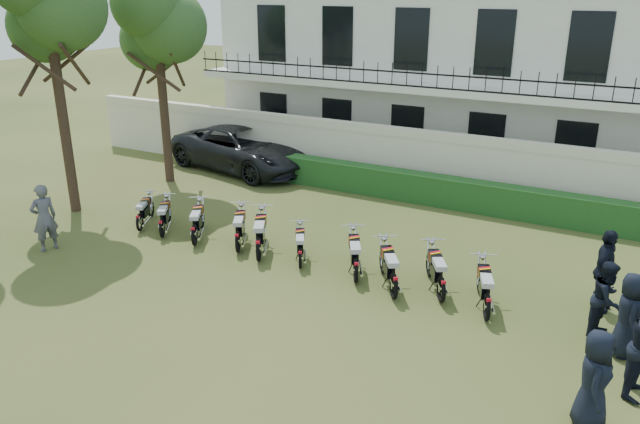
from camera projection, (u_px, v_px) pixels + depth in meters
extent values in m
plane|color=#38471C|center=(314.00, 285.00, 15.38)|extent=(100.00, 100.00, 0.00)
cube|color=beige|center=(426.00, 167.00, 21.63)|extent=(30.00, 0.30, 2.00)
cube|color=beige|center=(428.00, 135.00, 21.23)|extent=(30.00, 0.35, 0.30)
cube|color=#19471B|center=(445.00, 192.00, 20.69)|extent=(18.00, 0.60, 1.00)
cube|color=white|center=(478.00, 74.00, 25.72)|extent=(20.00, 8.00, 7.00)
cube|color=white|center=(442.00, 90.00, 21.84)|extent=(20.00, 1.40, 0.25)
cube|color=black|center=(437.00, 75.00, 21.10)|extent=(20.00, 0.05, 0.05)
cube|color=black|center=(437.00, 88.00, 21.25)|extent=(20.00, 0.05, 0.05)
cube|color=black|center=(274.00, 119.00, 26.45)|extent=(1.30, 0.12, 2.20)
cube|color=black|center=(272.00, 33.00, 25.25)|extent=(1.30, 0.12, 2.20)
cube|color=black|center=(337.00, 126.00, 25.11)|extent=(1.30, 0.12, 2.20)
cube|color=black|center=(338.00, 36.00, 23.90)|extent=(1.30, 0.12, 2.20)
cube|color=black|center=(407.00, 134.00, 23.76)|extent=(1.30, 0.12, 2.20)
cube|color=black|center=(412.00, 39.00, 22.56)|extent=(1.30, 0.12, 2.20)
cube|color=black|center=(485.00, 143.00, 22.42)|extent=(1.30, 0.12, 2.20)
cube|color=black|center=(495.00, 43.00, 21.21)|extent=(1.30, 0.12, 2.20)
cube|color=black|center=(574.00, 153.00, 21.07)|extent=(1.30, 0.12, 2.20)
cube|color=black|center=(589.00, 47.00, 19.86)|extent=(1.30, 0.12, 2.20)
cylinder|color=#473323|center=(63.00, 121.00, 19.44)|extent=(0.32, 0.32, 5.95)
sphere|color=#275622|center=(62.00, 6.00, 18.25)|extent=(2.60, 2.60, 2.60)
sphere|color=#275622|center=(45.00, 26.00, 18.99)|extent=(2.20, 2.20, 2.20)
cylinder|color=#473323|center=(164.00, 112.00, 22.63)|extent=(0.32, 0.32, 5.25)
sphere|color=#275622|center=(170.00, 26.00, 21.58)|extent=(2.60, 2.60, 2.60)
sphere|color=#275622|center=(151.00, 40.00, 22.30)|extent=(2.20, 2.20, 2.20)
sphere|color=#275622|center=(147.00, 3.00, 20.88)|extent=(2.40, 2.40, 2.40)
torus|color=black|center=(134.00, 230.00, 18.08)|extent=(0.32, 0.53, 0.55)
torus|color=black|center=(146.00, 216.00, 19.17)|extent=(0.32, 0.53, 0.55)
cube|color=black|center=(139.00, 219.00, 18.54)|extent=(0.37, 0.51, 0.27)
cube|color=black|center=(140.00, 209.00, 18.65)|extent=(0.39, 0.47, 0.20)
cube|color=red|center=(140.00, 209.00, 18.64)|extent=(0.22, 0.23, 0.21)
cube|color=#FAAF0D|center=(140.00, 210.00, 18.59)|extent=(0.20, 0.21, 0.21)
cube|color=#B2B2B2|center=(135.00, 213.00, 18.21)|extent=(0.41, 0.54, 0.11)
cylinder|color=silver|center=(142.00, 198.00, 18.82)|extent=(0.49, 0.27, 0.03)
torus|color=black|center=(158.00, 237.00, 17.56)|extent=(0.39, 0.53, 0.58)
torus|color=black|center=(165.00, 221.00, 18.72)|extent=(0.39, 0.53, 0.58)
cube|color=black|center=(161.00, 225.00, 18.04)|extent=(0.43, 0.53, 0.29)
cube|color=black|center=(162.00, 214.00, 18.16)|extent=(0.44, 0.49, 0.21)
cube|color=red|center=(162.00, 214.00, 18.16)|extent=(0.22, 0.25, 0.22)
cube|color=#FAAF0D|center=(161.00, 214.00, 18.10)|extent=(0.19, 0.23, 0.22)
cube|color=#B2B2B2|center=(159.00, 219.00, 17.70)|extent=(0.48, 0.56, 0.11)
cylinder|color=silver|center=(163.00, 201.00, 18.35)|extent=(0.50, 0.33, 0.03)
torus|color=black|center=(191.00, 245.00, 16.95)|extent=(0.39, 0.58, 0.62)
torus|color=black|center=(198.00, 227.00, 18.19)|extent=(0.39, 0.58, 0.62)
cube|color=black|center=(194.00, 232.00, 17.47)|extent=(0.44, 0.57, 0.30)
cube|color=black|center=(194.00, 220.00, 17.60)|extent=(0.46, 0.53, 0.22)
cube|color=red|center=(194.00, 219.00, 17.59)|extent=(0.24, 0.26, 0.23)
cube|color=#FAAF0D|center=(194.00, 220.00, 17.54)|extent=(0.21, 0.24, 0.23)
cube|color=#B2B2B2|center=(191.00, 225.00, 17.11)|extent=(0.49, 0.60, 0.12)
cylinder|color=silver|center=(196.00, 206.00, 17.80)|extent=(0.54, 0.33, 0.03)
torus|color=black|center=(235.00, 252.00, 16.50)|extent=(0.39, 0.59, 0.62)
torus|color=black|center=(240.00, 234.00, 17.74)|extent=(0.39, 0.59, 0.62)
cube|color=black|center=(237.00, 238.00, 17.02)|extent=(0.44, 0.58, 0.31)
cube|color=black|center=(238.00, 226.00, 17.15)|extent=(0.46, 0.53, 0.22)
cube|color=red|center=(238.00, 225.00, 17.14)|extent=(0.24, 0.26, 0.23)
cube|color=#FAAF0D|center=(238.00, 226.00, 17.08)|extent=(0.22, 0.24, 0.23)
cube|color=#B2B2B2|center=(236.00, 231.00, 16.65)|extent=(0.49, 0.61, 0.12)
cylinder|color=silver|center=(239.00, 211.00, 17.35)|extent=(0.55, 0.33, 0.03)
torus|color=black|center=(256.00, 262.00, 15.89)|extent=(0.41, 0.63, 0.67)
torus|color=black|center=(261.00, 240.00, 17.23)|extent=(0.41, 0.63, 0.67)
cube|color=black|center=(258.00, 246.00, 16.45)|extent=(0.47, 0.62, 0.33)
cube|color=black|center=(259.00, 232.00, 16.59)|extent=(0.49, 0.57, 0.24)
cube|color=red|center=(259.00, 231.00, 16.58)|extent=(0.26, 0.28, 0.25)
cube|color=#FAAF0D|center=(258.00, 232.00, 16.52)|extent=(0.24, 0.26, 0.25)
cube|color=#B2B2B2|center=(257.00, 238.00, 16.06)|extent=(0.52, 0.66, 0.13)
cylinder|color=silver|center=(259.00, 215.00, 16.80)|extent=(0.59, 0.35, 0.03)
torus|color=black|center=(300.00, 269.00, 15.64)|extent=(0.34, 0.51, 0.55)
torus|color=black|center=(300.00, 250.00, 16.73)|extent=(0.34, 0.51, 0.55)
cube|color=black|center=(300.00, 255.00, 16.10)|extent=(0.39, 0.51, 0.27)
cube|color=black|center=(300.00, 243.00, 16.21)|extent=(0.40, 0.47, 0.20)
cube|color=red|center=(300.00, 243.00, 16.21)|extent=(0.21, 0.23, 0.21)
cube|color=#FAAF0D|center=(300.00, 244.00, 16.15)|extent=(0.19, 0.21, 0.21)
cube|color=#B2B2B2|center=(300.00, 249.00, 15.78)|extent=(0.43, 0.53, 0.11)
cylinder|color=silver|center=(300.00, 230.00, 16.38)|extent=(0.48, 0.29, 0.03)
torus|color=black|center=(357.00, 284.00, 14.76)|extent=(0.38, 0.59, 0.63)
torus|color=black|center=(354.00, 260.00, 16.02)|extent=(0.38, 0.59, 0.63)
cube|color=black|center=(356.00, 267.00, 15.29)|extent=(0.44, 0.58, 0.31)
cube|color=black|center=(356.00, 253.00, 15.41)|extent=(0.46, 0.53, 0.23)
cube|color=red|center=(356.00, 252.00, 15.41)|extent=(0.24, 0.26, 0.24)
cube|color=#FAAF0D|center=(356.00, 253.00, 15.35)|extent=(0.22, 0.24, 0.24)
cube|color=#B2B2B2|center=(357.00, 260.00, 14.92)|extent=(0.49, 0.61, 0.12)
cylinder|color=silver|center=(355.00, 236.00, 15.62)|extent=(0.55, 0.33, 0.03)
torus|color=black|center=(400.00, 301.00, 13.95)|extent=(0.44, 0.59, 0.65)
torus|color=black|center=(388.00, 274.00, 15.24)|extent=(0.44, 0.59, 0.65)
cube|color=black|center=(394.00, 282.00, 14.49)|extent=(0.48, 0.59, 0.32)
cube|color=black|center=(393.00, 266.00, 14.62)|extent=(0.49, 0.55, 0.23)
cube|color=red|center=(393.00, 266.00, 14.61)|extent=(0.24, 0.28, 0.24)
cube|color=#FAAF0D|center=(393.00, 267.00, 14.55)|extent=(0.21, 0.26, 0.24)
cube|color=#B2B2B2|center=(397.00, 275.00, 14.11)|extent=(0.53, 0.63, 0.13)
cylinder|color=silver|center=(391.00, 248.00, 14.82)|extent=(0.55, 0.38, 0.03)
torus|color=black|center=(448.00, 305.00, 13.80)|extent=(0.40, 0.59, 0.63)
torus|color=black|center=(435.00, 278.00, 15.07)|extent=(0.40, 0.59, 0.63)
cube|color=black|center=(442.00, 285.00, 14.34)|extent=(0.45, 0.59, 0.31)
cube|color=black|center=(441.00, 270.00, 14.46)|extent=(0.47, 0.54, 0.23)
cube|color=red|center=(441.00, 270.00, 14.46)|extent=(0.24, 0.27, 0.24)
cube|color=#FAAF0D|center=(441.00, 271.00, 14.40)|extent=(0.22, 0.25, 0.24)
cube|color=#B2B2B2|center=(446.00, 278.00, 13.96)|extent=(0.50, 0.62, 0.12)
cylinder|color=silver|center=(439.00, 252.00, 14.67)|extent=(0.55, 0.34, 0.03)
torus|color=black|center=(491.00, 324.00, 13.03)|extent=(0.31, 0.62, 0.63)
torus|color=black|center=(483.00, 294.00, 14.28)|extent=(0.31, 0.62, 0.63)
cube|color=black|center=(488.00, 303.00, 13.55)|extent=(0.38, 0.59, 0.31)
cube|color=black|center=(488.00, 287.00, 13.68)|extent=(0.42, 0.53, 0.23)
cube|color=red|center=(488.00, 286.00, 13.68)|extent=(0.26, 0.24, 0.24)
cube|color=#FAAF0D|center=(488.00, 288.00, 13.62)|extent=(0.24, 0.22, 0.24)
cube|color=#B2B2B2|center=(491.00, 296.00, 13.19)|extent=(0.43, 0.62, 0.12)
cylinder|color=silver|center=(487.00, 268.00, 13.88)|extent=(0.59, 0.25, 0.03)
imported|color=black|center=(243.00, 149.00, 24.66)|extent=(6.62, 3.98, 1.72)
imported|color=slate|center=(44.00, 218.00, 17.10)|extent=(0.65, 0.80, 1.91)
imported|color=black|center=(594.00, 380.00, 10.21)|extent=(0.65, 0.92, 1.79)
imported|color=black|center=(629.00, 315.00, 12.22)|extent=(0.72, 0.96, 1.77)
imported|color=black|center=(607.00, 299.00, 12.96)|extent=(0.81, 0.94, 1.66)
imported|color=black|center=(604.00, 271.00, 13.93)|extent=(0.62, 1.18, 1.93)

